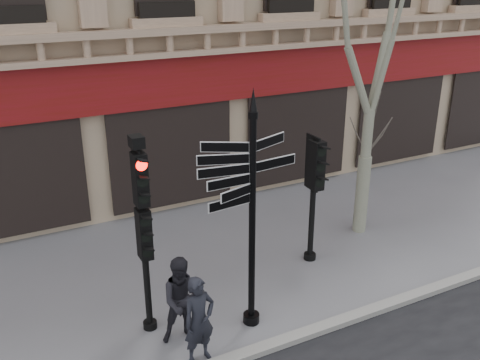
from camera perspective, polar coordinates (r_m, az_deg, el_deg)
The scene contains 8 objects.
ground at distance 11.12m, azimuth 2.20°, elevation -12.61°, with size 80.00×80.00×0.00m, color slate.
kerb at distance 10.12m, azimuth 6.25°, elevation -16.23°, with size 80.00×0.25×0.12m, color gray.
fingerpost at distance 9.05m, azimuth 1.35°, elevation 0.68°, with size 2.01×2.01×4.49m.
traffic_signal_main at distance 9.29m, azimuth -10.43°, elevation -3.50°, with size 0.41×0.30×3.74m.
traffic_signal_secondary at distance 11.74m, azimuth 7.90°, elevation 0.19°, with size 0.49×0.35×2.87m.
plane_tree at distance 12.68m, azimuth 14.59°, elevation 17.24°, with size 2.91×2.91×7.73m.
pedestrian_a at distance 9.22m, azimuth -4.38°, elevation -14.69°, with size 0.58×0.38×1.60m, color black.
pedestrian_b at distance 9.68m, azimuth -6.08°, elevation -12.61°, with size 0.80×0.62×1.64m, color black.
Camera 1 is at (-4.58, -7.97, 6.25)m, focal length 40.00 mm.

